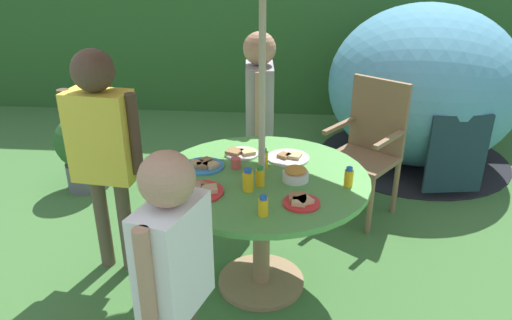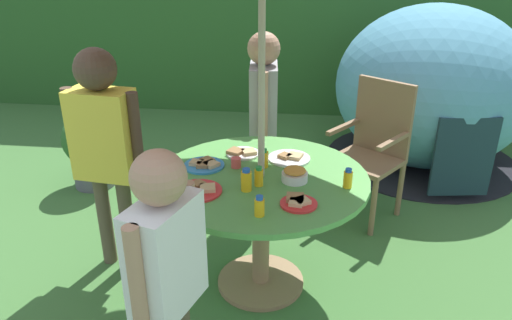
% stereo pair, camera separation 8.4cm
% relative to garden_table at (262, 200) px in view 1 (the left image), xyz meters
% --- Properties ---
extents(ground_plane, '(10.00, 10.00, 0.02)m').
position_rel_garden_table_xyz_m(ground_plane, '(0.00, 0.00, -0.58)').
color(ground_plane, '#3D6B33').
extents(hedge_backdrop, '(9.00, 0.70, 2.07)m').
position_rel_garden_table_xyz_m(hedge_backdrop, '(0.00, 3.55, 0.46)').
color(hedge_backdrop, '#285623').
rests_on(hedge_backdrop, ground_plane).
extents(garden_table, '(1.18, 1.18, 0.73)m').
position_rel_garden_table_xyz_m(garden_table, '(0.00, 0.00, 0.00)').
color(garden_table, '#93704C').
rests_on(garden_table, ground_plane).
extents(wooden_chair, '(0.61, 0.60, 1.01)m').
position_rel_garden_table_xyz_m(wooden_chair, '(0.72, 0.97, -0.02)').
color(wooden_chair, brown).
rests_on(wooden_chair, ground_plane).
extents(dome_tent, '(1.99, 1.99, 1.43)m').
position_rel_garden_table_xyz_m(dome_tent, '(1.31, 2.00, 0.13)').
color(dome_tent, teal).
rests_on(dome_tent, ground_plane).
extents(potted_plant, '(0.44, 0.44, 0.64)m').
position_rel_garden_table_xyz_m(potted_plant, '(-1.54, 1.15, -0.23)').
color(potted_plant, '#595960').
rests_on(potted_plant, ground_plane).
extents(child_in_grey_shirt, '(0.23, 0.45, 1.35)m').
position_rel_garden_table_xyz_m(child_in_grey_shirt, '(-0.09, 0.95, 0.29)').
color(child_in_grey_shirt, navy).
rests_on(child_in_grey_shirt, ground_plane).
extents(child_in_yellow_shirt, '(0.47, 0.24, 1.39)m').
position_rel_garden_table_xyz_m(child_in_yellow_shirt, '(-0.92, 0.11, 0.31)').
color(child_in_yellow_shirt, brown).
rests_on(child_in_yellow_shirt, ground_plane).
extents(child_in_white_shirt, '(0.27, 0.40, 1.24)m').
position_rel_garden_table_xyz_m(child_in_white_shirt, '(-0.28, -0.87, 0.21)').
color(child_in_white_shirt, brown).
rests_on(child_in_white_shirt, ground_plane).
extents(snack_bowl, '(0.14, 0.14, 0.08)m').
position_rel_garden_table_xyz_m(snack_bowl, '(0.18, -0.04, 0.19)').
color(snack_bowl, white).
rests_on(snack_bowl, garden_table).
extents(plate_center_front, '(0.23, 0.23, 0.03)m').
position_rel_garden_table_xyz_m(plate_center_front, '(-0.34, 0.08, 0.17)').
color(plate_center_front, '#338CD8').
rests_on(plate_center_front, garden_table).
extents(plate_mid_left, '(0.25, 0.25, 0.03)m').
position_rel_garden_table_xyz_m(plate_mid_left, '(0.14, 0.24, 0.17)').
color(plate_mid_left, white).
rests_on(plate_mid_left, garden_table).
extents(plate_back_edge, '(0.25, 0.25, 0.03)m').
position_rel_garden_table_xyz_m(plate_back_edge, '(-0.30, -0.23, 0.17)').
color(plate_back_edge, red).
rests_on(plate_back_edge, garden_table).
extents(plate_front_edge, '(0.18, 0.18, 0.03)m').
position_rel_garden_table_xyz_m(plate_front_edge, '(0.21, -0.30, 0.17)').
color(plate_front_edge, red).
rests_on(plate_front_edge, garden_table).
extents(plate_near_right, '(0.20, 0.20, 0.03)m').
position_rel_garden_table_xyz_m(plate_near_right, '(-0.14, 0.27, 0.17)').
color(plate_near_right, white).
rests_on(plate_near_right, garden_table).
extents(juice_bottle_near_left, '(0.06, 0.06, 0.12)m').
position_rel_garden_table_xyz_m(juice_bottle_near_left, '(-0.06, -0.18, 0.21)').
color(juice_bottle_near_left, yellow).
rests_on(juice_bottle_near_left, garden_table).
extents(juice_bottle_far_left, '(0.06, 0.06, 0.11)m').
position_rel_garden_table_xyz_m(juice_bottle_far_left, '(-0.00, 0.12, 0.21)').
color(juice_bottle_far_left, yellow).
rests_on(juice_bottle_far_left, garden_table).
extents(juice_bottle_far_right, '(0.05, 0.05, 0.11)m').
position_rel_garden_table_xyz_m(juice_bottle_far_right, '(0.00, -0.12, 0.21)').
color(juice_bottle_far_right, yellow).
rests_on(juice_bottle_far_right, garden_table).
extents(juice_bottle_center_back, '(0.05, 0.05, 0.11)m').
position_rel_garden_table_xyz_m(juice_bottle_center_back, '(0.46, -0.08, 0.20)').
color(juice_bottle_center_back, yellow).
rests_on(juice_bottle_center_back, garden_table).
extents(juice_bottle_mid_right, '(0.05, 0.05, 0.10)m').
position_rel_garden_table_xyz_m(juice_bottle_mid_right, '(0.04, -0.42, 0.20)').
color(juice_bottle_mid_right, yellow).
rests_on(juice_bottle_mid_right, garden_table).
extents(cup_near, '(0.06, 0.06, 0.06)m').
position_rel_garden_table_xyz_m(cup_near, '(-0.15, 0.09, 0.18)').
color(cup_near, '#E04C47').
rests_on(cup_near, garden_table).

